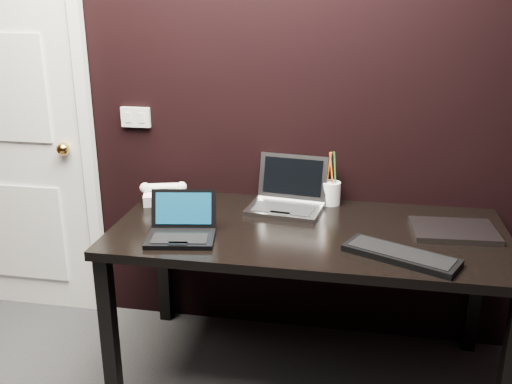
% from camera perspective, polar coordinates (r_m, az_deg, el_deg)
% --- Properties ---
extents(wall_back, '(4.00, 0.00, 4.00)m').
position_cam_1_polar(wall_back, '(2.77, 0.10, 10.73)').
color(wall_back, black).
rests_on(wall_back, ground).
extents(door, '(0.99, 0.10, 2.14)m').
position_cam_1_polar(door, '(3.31, -23.79, 6.00)').
color(door, white).
rests_on(door, ground).
extents(wall_switch, '(0.15, 0.02, 0.10)m').
position_cam_1_polar(wall_switch, '(2.96, -11.95, 7.33)').
color(wall_switch, silver).
rests_on(wall_switch, wall_back).
extents(desk, '(1.70, 0.80, 0.74)m').
position_cam_1_polar(desk, '(2.52, 5.19, -5.31)').
color(desk, black).
rests_on(desk, ground).
extents(netbook, '(0.31, 0.29, 0.18)m').
position_cam_1_polar(netbook, '(2.40, -7.47, -3.74)').
color(netbook, black).
rests_on(netbook, desk).
extents(silver_laptop, '(0.37, 0.34, 0.23)m').
position_cam_1_polar(silver_laptop, '(2.70, 3.11, -0.79)').
color(silver_laptop, '#9A9BA0').
rests_on(silver_laptop, desk).
extents(ext_keyboard, '(0.46, 0.32, 0.03)m').
position_cam_1_polar(ext_keyboard, '(2.28, 14.28, -6.12)').
color(ext_keyboard, black).
rests_on(ext_keyboard, desk).
extents(closed_laptop, '(0.36, 0.27, 0.02)m').
position_cam_1_polar(closed_laptop, '(2.58, 19.16, -3.65)').
color(closed_laptop, '#98999E').
rests_on(closed_laptop, desk).
extents(desk_phone, '(0.23, 0.21, 0.11)m').
position_cam_1_polar(desk_phone, '(2.82, -9.19, -0.19)').
color(desk_phone, white).
rests_on(desk_phone, desk).
extents(mobile_phone, '(0.05, 0.04, 0.09)m').
position_cam_1_polar(mobile_phone, '(2.65, -8.89, -1.66)').
color(mobile_phone, black).
rests_on(mobile_phone, desk).
extents(pen_cup, '(0.11, 0.11, 0.26)m').
position_cam_1_polar(pen_cup, '(2.78, 7.52, -0.01)').
color(pen_cup, white).
rests_on(pen_cup, desk).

